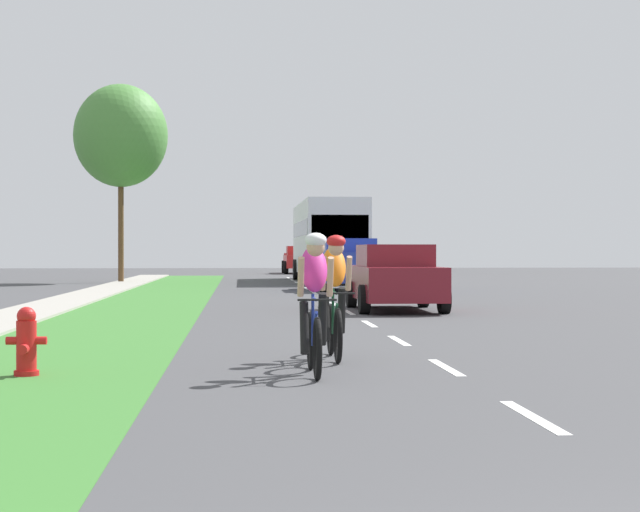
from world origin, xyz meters
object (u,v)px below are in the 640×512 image
Objects in this scene: bus_white at (328,237)px; street_tree_far at (121,136)px; sedan_maroon at (395,277)px; cyclist_lead at (314,302)px; fire_hydrant_red at (26,342)px; pickup_red at (301,260)px; cyclist_trailing at (334,296)px; suv_blue at (348,263)px.

street_tree_far is at bearing -174.00° from bus_white.
cyclist_lead is at bearing -102.36° from sedan_maroon.
cyclist_lead is (3.18, -0.18, 0.44)m from fire_hydrant_red.
street_tree_far is (-8.78, -17.46, 5.47)m from pickup_red.
cyclist_lead is 1.73m from cyclist_trailing.
cyclist_trailing is at bearing -96.25° from suv_blue.
bus_white is at bearing 89.17° from sedan_maroon.
pickup_red is 20.29m from street_tree_far.
street_tree_far is at bearing 99.76° from cyclist_lead.
pickup_red is (6.04, 51.70, 0.46)m from fire_hydrant_red.
pickup_red reaches higher than cyclist_lead.
fire_hydrant_red is 0.09× the size of street_tree_far.
cyclist_lead is 0.40× the size of sedan_maroon.
sedan_maroon is at bearing -90.83° from bus_white.
suv_blue is at bearing -89.89° from pickup_red.
sedan_maroon is at bearing 77.64° from cyclist_lead.
suv_blue is 10.54m from bus_white.
cyclist_trailing is (0.38, 1.69, 0.00)m from cyclist_lead.
street_tree_far reaches higher than pickup_red.
pickup_red is (-0.05, 27.00, -0.12)m from suv_blue.
cyclist_lead is at bearing -3.24° from fire_hydrant_red.
cyclist_trailing is (3.55, 1.51, 0.44)m from fire_hydrant_red.
cyclist_lead is at bearing -94.99° from bus_white.
cyclist_lead and cyclist_trailing have the same top height.
street_tree_far reaches higher than bus_white.
fire_hydrant_red is 0.18× the size of sedan_maroon.
bus_white is 16.55m from pickup_red.
pickup_red is at bearing 87.17° from cyclist_trailing.
cyclist_trailing is at bearing -79.11° from street_tree_far.
bus_white is at bearing 85.40° from cyclist_trailing.
bus_white is (6.26, 35.18, 1.61)m from fire_hydrant_red.
sedan_maroon is 12.27m from suv_blue.
bus_white is at bearing -89.21° from pickup_red.
fire_hydrant_red is 34.85m from street_tree_far.
sedan_maroon is 0.91× the size of suv_blue.
fire_hydrant_red is 3.88m from cyclist_trailing.
street_tree_far is (-6.29, 32.73, 5.49)m from cyclist_trailing.
cyclist_trailing is 11.18m from sedan_maroon.
bus_white is 1.36× the size of street_tree_far.
sedan_maroon is at bearing -90.15° from pickup_red.
sedan_maroon is (2.38, 10.92, -0.04)m from cyclist_trailing.
cyclist_lead is 0.20× the size of street_tree_far.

